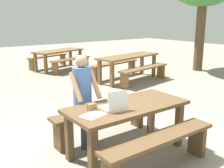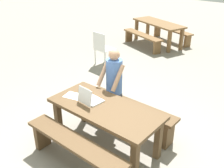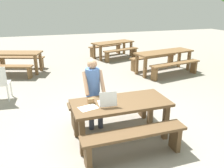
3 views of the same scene
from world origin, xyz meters
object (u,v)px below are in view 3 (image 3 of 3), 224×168
person_seated (93,89)px  small_pouch (91,101)px  laptop (107,101)px  picnic_table_rear (164,55)px  picnic_table_front (121,108)px  picnic_table_mid (113,44)px  picnic_table_distant (13,56)px

person_seated → small_pouch: bearing=-109.0°
laptop → picnic_table_rear: laptop is taller
picnic_table_front → picnic_table_rear: picnic_table_rear is taller
small_pouch → picnic_table_rear: small_pouch is taller
picnic_table_front → picnic_table_mid: picnic_table_front is taller
picnic_table_distant → picnic_table_front: bearing=-48.3°
laptop → picnic_table_front: bearing=-162.9°
picnic_table_distant → person_seated: bearing=-49.3°
picnic_table_rear → picnic_table_mid: bearing=98.3°
picnic_table_front → picnic_table_distant: (-2.10, 5.04, 0.01)m
person_seated → picnic_table_distant: person_seated is taller
laptop → small_pouch: (-0.24, 0.16, -0.02)m
laptop → picnic_table_rear: size_ratio=0.14×
laptop → picnic_table_rear: 4.73m
picnic_table_mid → picnic_table_distant: size_ratio=1.01×
picnic_table_distant → small_pouch: bearing=-53.0°
laptop → picnic_table_distant: 5.42m
small_pouch → picnic_table_rear: size_ratio=0.05×
picnic_table_rear → person_seated: bearing=-148.7°
person_seated → picnic_table_mid: size_ratio=0.67×
picnic_table_front → picnic_table_distant: size_ratio=0.85×
person_seated → picnic_table_mid: bearing=67.9°
small_pouch → picnic_table_mid: bearing=68.2°
person_seated → laptop: bearing=-82.8°
person_seated → picnic_table_distant: (-1.76, 4.45, -0.17)m
small_pouch → person_seated: (0.16, 0.48, 0.03)m
laptop → person_seated: person_seated is taller
picnic_table_mid → picnic_table_distant: (-4.06, -1.22, 0.02)m
picnic_table_front → picnic_table_mid: size_ratio=0.84×
laptop → person_seated: 0.64m
picnic_table_front → person_seated: (-0.34, 0.58, 0.18)m
picnic_table_rear → picnic_table_distant: picnic_table_rear is taller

